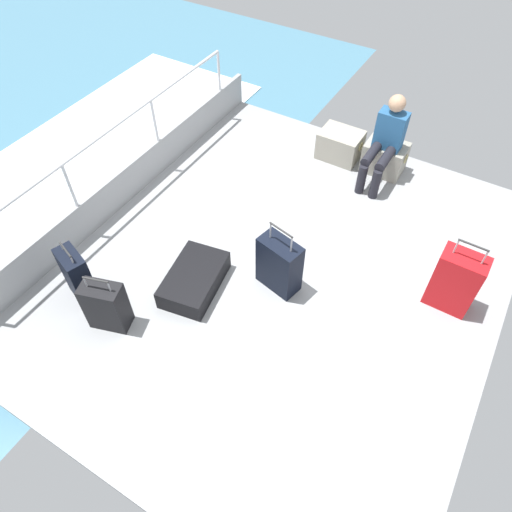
{
  "coord_description": "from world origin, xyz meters",
  "views": [
    {
      "loc": [
        1.41,
        -2.93,
        3.95
      ],
      "look_at": [
        -0.23,
        -0.17,
        0.25
      ],
      "focal_mm": 33.22,
      "sensor_mm": 36.0,
      "label": 1
    }
  ],
  "objects_px": {
    "cargo_crate_0": "(340,145)",
    "suitcase_3": "(455,281)",
    "passenger_seated": "(386,140)",
    "cargo_crate_1": "(385,157)",
    "suitcase_0": "(77,276)",
    "suitcase_4": "(194,279)",
    "suitcase_1": "(279,265)",
    "suitcase_2": "(106,306)"
  },
  "relations": [
    {
      "from": "cargo_crate_0",
      "to": "suitcase_3",
      "type": "height_order",
      "value": "suitcase_3"
    },
    {
      "from": "passenger_seated",
      "to": "suitcase_3",
      "type": "xyz_separation_m",
      "value": [
        1.32,
        -1.5,
        -0.23
      ]
    },
    {
      "from": "cargo_crate_1",
      "to": "passenger_seated",
      "type": "height_order",
      "value": "passenger_seated"
    },
    {
      "from": "suitcase_0",
      "to": "suitcase_4",
      "type": "distance_m",
      "value": 1.15
    },
    {
      "from": "suitcase_1",
      "to": "suitcase_2",
      "type": "height_order",
      "value": "suitcase_1"
    },
    {
      "from": "cargo_crate_0",
      "to": "cargo_crate_1",
      "type": "xyz_separation_m",
      "value": [
        0.6,
        0.04,
        0.01
      ]
    },
    {
      "from": "suitcase_0",
      "to": "suitcase_2",
      "type": "relative_size",
      "value": 1.03
    },
    {
      "from": "cargo_crate_0",
      "to": "suitcase_4",
      "type": "relative_size",
      "value": 0.68
    },
    {
      "from": "suitcase_4",
      "to": "suitcase_2",
      "type": "bearing_deg",
      "value": -119.38
    },
    {
      "from": "cargo_crate_1",
      "to": "suitcase_1",
      "type": "distance_m",
      "value": 2.36
    },
    {
      "from": "passenger_seated",
      "to": "suitcase_4",
      "type": "relative_size",
      "value": 1.29
    },
    {
      "from": "cargo_crate_1",
      "to": "suitcase_0",
      "type": "height_order",
      "value": "suitcase_0"
    },
    {
      "from": "suitcase_1",
      "to": "cargo_crate_0",
      "type": "bearing_deg",
      "value": 98.76
    },
    {
      "from": "suitcase_2",
      "to": "suitcase_3",
      "type": "height_order",
      "value": "suitcase_3"
    },
    {
      "from": "passenger_seated",
      "to": "suitcase_0",
      "type": "height_order",
      "value": "passenger_seated"
    },
    {
      "from": "suitcase_0",
      "to": "suitcase_4",
      "type": "xyz_separation_m",
      "value": [
        0.91,
        0.67,
        -0.19
      ]
    },
    {
      "from": "cargo_crate_1",
      "to": "suitcase_4",
      "type": "height_order",
      "value": "cargo_crate_1"
    },
    {
      "from": "suitcase_1",
      "to": "suitcase_4",
      "type": "relative_size",
      "value": 0.96
    },
    {
      "from": "cargo_crate_1",
      "to": "suitcase_1",
      "type": "height_order",
      "value": "suitcase_1"
    },
    {
      "from": "passenger_seated",
      "to": "suitcase_0",
      "type": "distance_m",
      "value": 3.81
    },
    {
      "from": "suitcase_0",
      "to": "suitcase_4",
      "type": "bearing_deg",
      "value": 36.38
    },
    {
      "from": "cargo_crate_0",
      "to": "passenger_seated",
      "type": "height_order",
      "value": "passenger_seated"
    },
    {
      "from": "suitcase_2",
      "to": "passenger_seated",
      "type": "bearing_deg",
      "value": 67.46
    },
    {
      "from": "suitcase_1",
      "to": "suitcase_4",
      "type": "distance_m",
      "value": 0.89
    },
    {
      "from": "cargo_crate_1",
      "to": "suitcase_3",
      "type": "relative_size",
      "value": 0.63
    },
    {
      "from": "cargo_crate_0",
      "to": "suitcase_2",
      "type": "relative_size",
      "value": 0.84
    },
    {
      "from": "suitcase_0",
      "to": "suitcase_3",
      "type": "height_order",
      "value": "suitcase_3"
    },
    {
      "from": "cargo_crate_0",
      "to": "suitcase_2",
      "type": "bearing_deg",
      "value": -102.85
    },
    {
      "from": "cargo_crate_0",
      "to": "suitcase_4",
      "type": "xyz_separation_m",
      "value": [
        -0.37,
        -2.78,
        -0.08
      ]
    },
    {
      "from": "cargo_crate_0",
      "to": "suitcase_1",
      "type": "distance_m",
      "value": 2.34
    },
    {
      "from": "cargo_crate_1",
      "to": "suitcase_3",
      "type": "xyz_separation_m",
      "value": [
        1.32,
        -1.68,
        0.15
      ]
    },
    {
      "from": "cargo_crate_1",
      "to": "suitcase_4",
      "type": "distance_m",
      "value": 2.98
    },
    {
      "from": "suitcase_0",
      "to": "suitcase_1",
      "type": "height_order",
      "value": "suitcase_1"
    },
    {
      "from": "cargo_crate_0",
      "to": "cargo_crate_1",
      "type": "height_order",
      "value": "cargo_crate_1"
    },
    {
      "from": "suitcase_0",
      "to": "suitcase_3",
      "type": "xyz_separation_m",
      "value": [
        3.21,
        1.81,
        0.04
      ]
    },
    {
      "from": "suitcase_3",
      "to": "suitcase_4",
      "type": "bearing_deg",
      "value": -153.7
    },
    {
      "from": "suitcase_2",
      "to": "suitcase_4",
      "type": "relative_size",
      "value": 0.81
    },
    {
      "from": "suitcase_2",
      "to": "suitcase_3",
      "type": "bearing_deg",
      "value": 34.99
    },
    {
      "from": "cargo_crate_0",
      "to": "cargo_crate_1",
      "type": "relative_size",
      "value": 1.05
    },
    {
      "from": "cargo_crate_1",
      "to": "passenger_seated",
      "type": "distance_m",
      "value": 0.42
    },
    {
      "from": "cargo_crate_0",
      "to": "suitcase_3",
      "type": "relative_size",
      "value": 0.66
    },
    {
      "from": "suitcase_4",
      "to": "cargo_crate_1",
      "type": "bearing_deg",
      "value": 70.86
    }
  ]
}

